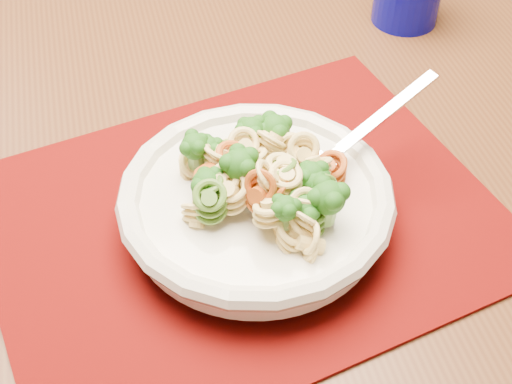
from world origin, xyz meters
name	(u,v)px	position (x,y,z in m)	size (l,w,h in m)	color
dining_table	(184,256)	(0.08, -0.50, 0.68)	(1.53, 1.15, 0.79)	#4D2C15
placemat	(243,219)	(0.11, -0.57, 0.79)	(0.44, 0.34, 0.00)	#510703
pasta_bowl	(256,202)	(0.12, -0.58, 0.82)	(0.24, 0.24, 0.05)	silver
pasta_broccoli_heap	(256,187)	(0.12, -0.58, 0.84)	(0.20, 0.20, 0.06)	#E3C870
fork	(318,167)	(0.18, -0.58, 0.84)	(0.19, 0.02, 0.01)	silver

